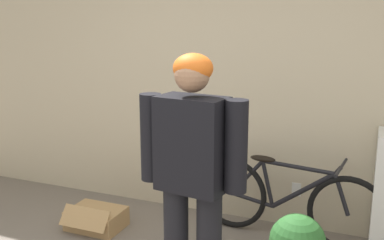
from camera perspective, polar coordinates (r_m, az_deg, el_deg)
wall_back at (r=4.04m, az=6.13°, el=5.15°), size 8.00×0.07×2.60m
person at (r=2.79m, az=0.01°, el=-5.74°), size 0.70×0.29×1.63m
bicycle at (r=3.88m, az=11.87°, el=-10.01°), size 1.63×0.46×0.72m
cardboard_box at (r=4.18m, az=-12.07°, el=-12.12°), size 0.48×0.41×0.24m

